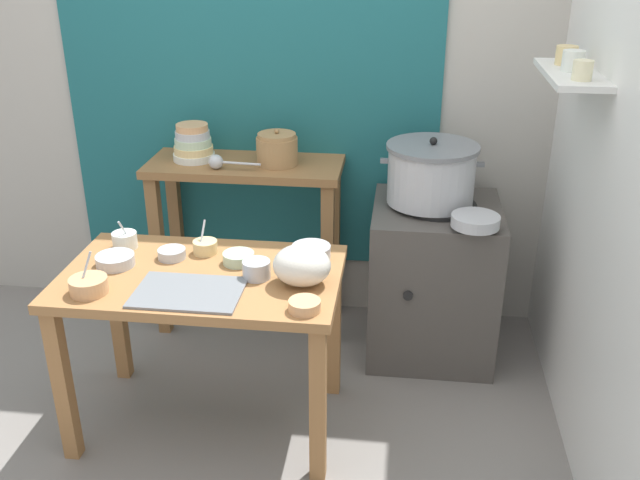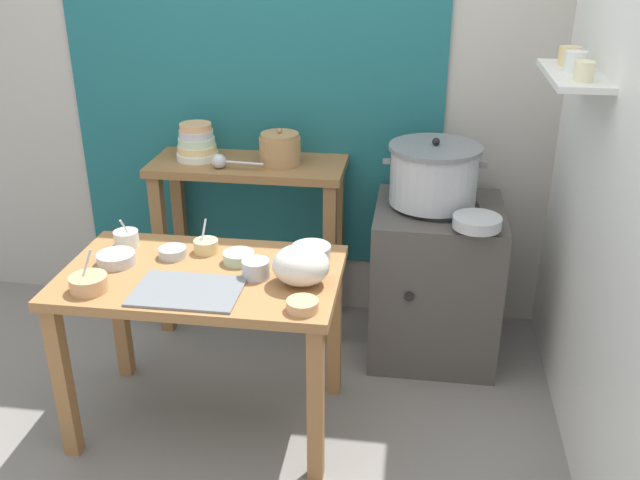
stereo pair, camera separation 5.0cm
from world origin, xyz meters
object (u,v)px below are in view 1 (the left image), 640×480
stove_block (433,279)px  plastic_bag (302,265)px  bowl_stack_enamel (193,144)px  wide_pan (475,221)px  prep_bowl_4 (125,240)px  prep_bowl_1 (305,305)px  prep_bowl_3 (115,260)px  back_shelf_table (246,204)px  prep_table (203,297)px  prep_bowl_5 (172,253)px  clay_pot (277,149)px  ladle (218,162)px  prep_bowl_7 (311,251)px  steamer_pot (431,173)px  prep_bowl_6 (256,269)px  prep_bowl_8 (205,246)px  serving_tray (188,292)px  prep_bowl_2 (239,257)px  prep_bowl_0 (89,285)px

stove_block → plastic_bag: (-0.53, -0.76, 0.41)m
bowl_stack_enamel → wide_pan: (1.36, -0.40, -0.18)m
wide_pan → prep_bowl_4: size_ratio=1.56×
prep_bowl_1 → prep_bowl_3: 0.85m
back_shelf_table → plastic_bag: (0.41, -0.89, 0.12)m
prep_table → prep_bowl_5: (-0.15, 0.12, 0.13)m
prep_table → back_shelf_table: 0.85m
clay_pot → prep_bowl_4: (-0.54, -0.65, -0.22)m
back_shelf_table → clay_pot: size_ratio=4.78×
prep_table → ladle: 0.81m
prep_bowl_7 → prep_bowl_3: bearing=-167.8°
steamer_pot → back_shelf_table: bearing=173.1°
ladle → prep_bowl_6: 0.84m
ladle → prep_bowl_8: bearing=-81.9°
prep_bowl_5 → clay_pot: bearing=66.8°
back_shelf_table → serving_tray: bearing=-89.7°
steamer_pot → prep_bowl_2: (-0.77, -0.63, -0.18)m
wide_pan → prep_bowl_8: prep_bowl_8 is taller
back_shelf_table → bowl_stack_enamel: bowl_stack_enamel is taller
prep_bowl_0 → prep_bowl_3: bearing=87.6°
prep_bowl_3 → prep_bowl_7: bearing=12.2°
serving_tray → bowl_stack_enamel: bearing=104.4°
stove_block → plastic_bag: bearing=-125.1°
serving_tray → prep_bowl_5: (-0.15, 0.29, 0.02)m
prep_bowl_1 → prep_bowl_5: 0.70m
prep_bowl_7 → plastic_bag: bearing=-91.0°
prep_bowl_6 → prep_bowl_2: bearing=130.3°
prep_bowl_0 → prep_bowl_5: (0.21, 0.32, -0.01)m
plastic_bag → prep_bowl_3: bearing=175.2°
back_shelf_table → bowl_stack_enamel: (-0.26, 0.02, 0.30)m
prep_bowl_0 → prep_bowl_6: bearing=18.4°
stove_block → prep_bowl_7: (-0.53, -0.53, 0.37)m
back_shelf_table → steamer_pot: steamer_pot is taller
steamer_pot → prep_bowl_7: size_ratio=2.96×
serving_tray → prep_bowl_4: (-0.38, 0.36, 0.03)m
serving_tray → prep_bowl_4: size_ratio=2.97×
prep_bowl_6 → prep_bowl_8: size_ratio=0.81×
prep_table → prep_bowl_4: 0.45m
back_shelf_table → ladle: ladle is taller
stove_block → prep_bowl_3: (-1.30, -0.69, 0.36)m
back_shelf_table → steamer_pot: bearing=-6.9°
prep_bowl_1 → prep_bowl_6: bearing=133.8°
clay_pot → prep_bowl_6: clay_pot is taller
ladle → wide_pan: (1.20, -0.27, -0.13)m
steamer_pot → ladle: bearing=180.0°
back_shelf_table → stove_block: size_ratio=1.23×
bowl_stack_enamel → prep_bowl_7: bearing=-44.8°
prep_bowl_5 → prep_bowl_7: bearing=7.3°
prep_bowl_6 → prep_bowl_5: bearing=161.5°
prep_table → ladle: bearing=98.5°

